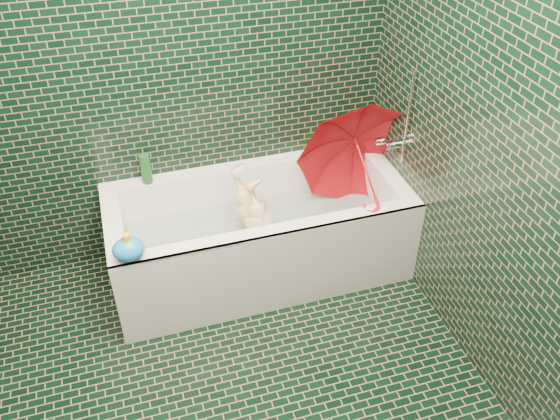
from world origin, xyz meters
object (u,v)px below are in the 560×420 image
object	(u,v)px
child	(263,232)
rubber_duck	(313,147)
bathtub	(260,242)
bath_toy	(128,249)
umbrella	(366,170)

from	to	relation	value
child	rubber_duck	xyz separation A→B (m)	(0.43, 0.37, 0.28)
bathtub	bath_toy	size ratio (longest dim) A/B	8.62
bathtub	bath_toy	world-z (taller)	bath_toy
bathtub	child	size ratio (longest dim) A/B	1.95
umbrella	bath_toy	distance (m)	1.40
bathtub	bath_toy	xyz separation A→B (m)	(-0.74, -0.32, 0.41)
bath_toy	bathtub	bearing A→B (deg)	48.24
child	umbrella	size ratio (longest dim) A/B	1.21
child	rubber_duck	bearing A→B (deg)	118.77
rubber_duck	bath_toy	size ratio (longest dim) A/B	0.58
bath_toy	child	bearing A→B (deg)	46.15
bathtub	rubber_duck	bearing A→B (deg)	38.01
child	umbrella	xyz separation A→B (m)	(0.62, 0.00, 0.30)
child	bath_toy	world-z (taller)	bath_toy
umbrella	bath_toy	world-z (taller)	umbrella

